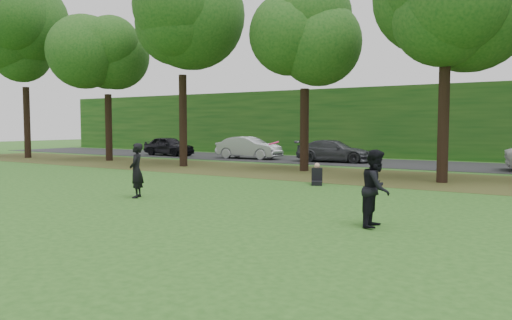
{
  "coord_description": "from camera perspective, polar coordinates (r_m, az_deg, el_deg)",
  "views": [
    {
      "loc": [
        8.42,
        -8.45,
        2.3
      ],
      "look_at": [
        0.73,
        3.57,
        1.3
      ],
      "focal_mm": 35.0,
      "sensor_mm": 36.0,
      "label": 1
    }
  ],
  "objects": [
    {
      "name": "ground",
      "position": [
        12.15,
        -12.16,
        -6.99
      ],
      "size": [
        120.0,
        120.0,
        0.0
      ],
      "primitive_type": "plane",
      "color": "#255119",
      "rests_on": "ground"
    },
    {
      "name": "leaf_litter",
      "position": [
        23.16,
        11.12,
        -1.76
      ],
      "size": [
        60.0,
        7.0,
        0.01
      ],
      "primitive_type": "cube",
      "color": "#483119",
      "rests_on": "ground"
    },
    {
      "name": "street",
      "position": [
        30.72,
        16.6,
        -0.44
      ],
      "size": [
        70.0,
        7.0,
        0.02
      ],
      "primitive_type": "cube",
      "color": "black",
      "rests_on": "ground"
    },
    {
      "name": "far_hedge",
      "position": [
        36.44,
        19.29,
        4.09
      ],
      "size": [
        70.0,
        3.0,
        5.0
      ],
      "primitive_type": "cube",
      "color": "#144714",
      "rests_on": "ground"
    },
    {
      "name": "player_left",
      "position": [
        16.22,
        -13.51,
        -1.18
      ],
      "size": [
        0.69,
        0.75,
        1.73
      ],
      "primitive_type": "imported",
      "rotation": [
        0.0,
        0.0,
        -1.01
      ],
      "color": "black",
      "rests_on": "ground"
    },
    {
      "name": "player_right",
      "position": [
        11.57,
        13.57,
        -3.17
      ],
      "size": [
        0.74,
        0.91,
        1.75
      ],
      "primitive_type": "imported",
      "rotation": [
        0.0,
        0.0,
        1.66
      ],
      "color": "black",
      "rests_on": "ground"
    },
    {
      "name": "parked_cars",
      "position": [
        29.47,
        17.57,
        0.82
      ],
      "size": [
        39.08,
        3.26,
        1.53
      ],
      "color": "black",
      "rests_on": "street"
    },
    {
      "name": "frisbee",
      "position": [
        12.49,
        2.03,
        1.94
      ],
      "size": [
        0.3,
        0.31,
        0.13
      ],
      "color": "#E61365",
      "rests_on": "ground"
    },
    {
      "name": "seated_person",
      "position": [
        19.49,
        6.99,
        -1.88
      ],
      "size": [
        0.68,
        0.83,
        0.83
      ],
      "rotation": [
        0.0,
        0.0,
        0.43
      ],
      "color": "black",
      "rests_on": "ground"
    },
    {
      "name": "tree_line",
      "position": [
        23.77,
        10.52,
        17.43
      ],
      "size": [
        55.3,
        7.9,
        12.31
      ],
      "color": "black",
      "rests_on": "ground"
    }
  ]
}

